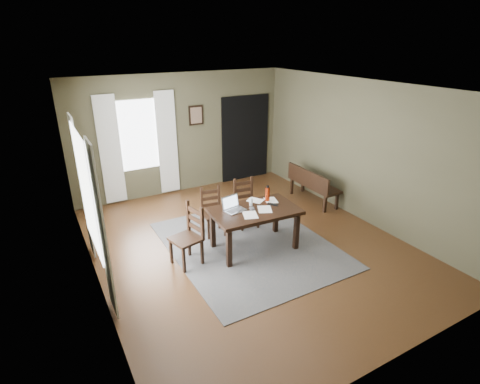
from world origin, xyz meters
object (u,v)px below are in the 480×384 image
water_bottle (267,194)px  chair_back_right (246,203)px  bench (312,183)px  chair_back_left (213,212)px  chair_end (189,236)px  dining_table (255,214)px  laptop (233,206)px

water_bottle → chair_back_right: bearing=96.8°
bench → water_bottle: bearing=116.6°
chair_back_left → chair_back_right: bearing=5.9°
chair_end → bench: 3.40m
dining_table → chair_back_right: 0.89m
dining_table → laptop: 0.39m
dining_table → bench: bearing=30.3°
dining_table → laptop: size_ratio=3.94×
chair_end → chair_back_left: chair_end is taller
dining_table → water_bottle: water_bottle is taller
dining_table → bench: size_ratio=1.12×
chair_back_left → bench: (2.50, 0.24, 0.01)m
bench → laptop: (-2.44, -0.90, 0.35)m
bench → dining_table: bearing=116.8°
chair_back_left → chair_back_right: chair_back_right is taller
chair_back_right → bench: (1.81, 0.25, -0.00)m
chair_back_right → laptop: laptop is taller
chair_back_left → water_bottle: bearing=-32.3°
dining_table → chair_end: (-1.15, 0.12, -0.16)m
chair_back_right → water_bottle: 0.74m
bench → water_bottle: water_bottle is taller
chair_end → laptop: bearing=80.1°
dining_table → chair_back_left: chair_back_left is taller
water_bottle → chair_back_left: bearing=140.8°
chair_back_left → water_bottle: (0.77, -0.63, 0.43)m
dining_table → chair_end: bearing=177.7°
laptop → water_bottle: bearing=-8.2°
dining_table → water_bottle: 0.48m
chair_back_right → laptop: 0.97m
chair_back_right → water_bottle: water_bottle is taller
chair_back_left → water_bottle: water_bottle is taller
chair_back_right → dining_table: bearing=-103.3°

